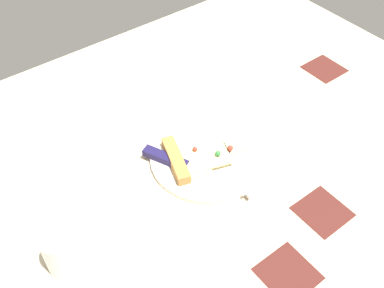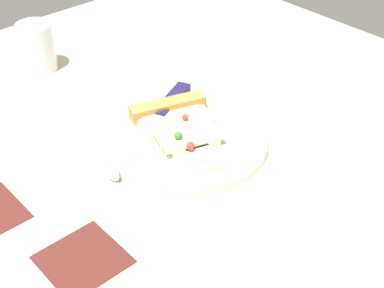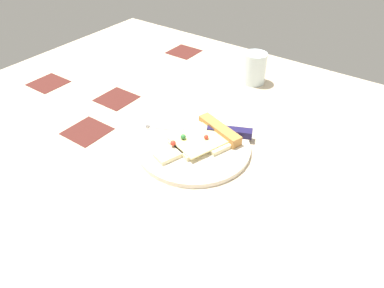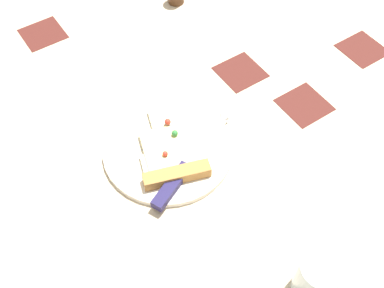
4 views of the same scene
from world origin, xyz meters
TOP-DOWN VIEW (x-y plane):
  - ground_plane at (-0.03, 0.01)cm, footprint 121.71×121.71cm
  - plate at (8.50, 6.22)cm, footprint 24.22×24.22cm
  - pizza_slice at (9.29, 8.68)cm, footprint 13.92×18.97cm
  - knife at (8.41, 12.19)cm, footprint 22.66×12.00cm
  - drinking_glass at (4.14, 40.95)cm, footprint 6.31×6.31cm

SIDE VIEW (x-z plane):
  - ground_plane at x=-0.03cm, z-range -3.00..0.00cm
  - plate at x=8.50cm, z-range 0.00..1.11cm
  - knife at x=8.41cm, z-range 0.49..2.94cm
  - pizza_slice at x=9.29cm, z-range 0.65..3.14cm
  - drinking_glass at x=4.14cm, z-range 0.00..8.60cm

